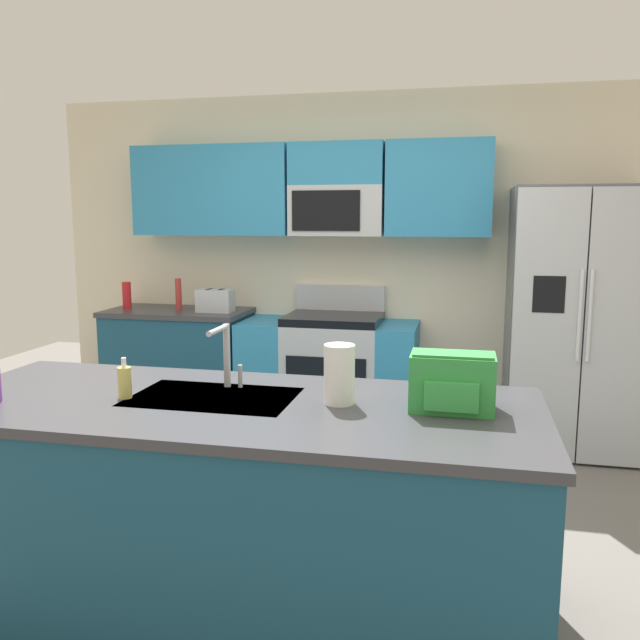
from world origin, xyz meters
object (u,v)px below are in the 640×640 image
Objects in this scene: toaster at (215,301)px; bottle_red at (127,295)px; paper_towel_roll at (339,374)px; sink_faucet at (226,351)px; backpack at (452,381)px; range_oven at (329,372)px; pepper_mill at (178,294)px; refrigerator at (574,321)px; soap_dispenser at (125,382)px.

toaster is 1.28× the size of bottle_red.
sink_faucet is at bearing 166.81° from paper_towel_roll.
backpack reaches higher than bottle_red.
pepper_mill is at bearing -179.88° from range_oven.
toaster is (-0.91, -0.05, 0.55)m from range_oven.
pepper_mill is (-3.02, 0.07, 0.10)m from refrigerator.
bottle_red is at bearing 179.23° from refrigerator.
pepper_mill reaches higher than soap_dispenser.
paper_towel_roll is (0.53, -2.35, 0.58)m from range_oven.
paper_towel_roll is (0.53, -0.12, -0.05)m from sink_faucet.
toaster is at bearing -1.98° from bottle_red.
sink_faucet is (1.70, -2.21, 0.06)m from bottle_red.
sink_faucet is at bearing -67.20° from toaster.
toaster is 0.99× the size of sink_faucet.
soap_dispenser is (1.35, -2.44, -0.04)m from bottle_red.
toaster is 1.65× the size of soap_dispenser.
range_oven is 4.25× the size of backpack.
refrigerator is 3.02m from pepper_mill.
range_oven is 5.67× the size of paper_towel_roll.
refrigerator is at bearing -2.33° from range_oven.
pepper_mill is 1.06× the size of paper_towel_roll.
range_oven reaches higher than toaster.
range_oven is at bearing 82.03° from soap_dispenser.
paper_towel_roll reaches higher than soap_dispenser.
refrigerator is (1.77, -0.07, 0.48)m from range_oven.
toaster is at bearing 112.80° from sink_faucet.
range_oven reaches higher than soap_dispenser.
toaster is at bearing 179.58° from refrigerator.
toaster is at bearing 103.10° from soap_dispenser.
backpack is at bearing 0.64° from paper_towel_roll.
range_oven is 0.74× the size of refrigerator.
soap_dispenser is (0.90, -2.47, -0.06)m from pepper_mill.
bottle_red is at bearing 138.94° from backpack.
sink_faucet is 0.44m from soap_dispenser.
range_oven is 2.32m from sink_faucet.
refrigerator reaches higher than toaster.
refrigerator is 6.61× the size of toaster.
range_oven is at bearing 102.78° from paper_towel_roll.
sink_faucet is at bearing -60.67° from pepper_mill.
sink_faucet is at bearing -129.26° from refrigerator.
soap_dispenser is 1.33m from backpack.
refrigerator is at bearing 70.74° from backpack.
bottle_red reaches higher than soap_dispenser.
paper_towel_roll is (2.23, -2.33, 0.01)m from bottle_red.
soap_dispenser is at bearing -172.52° from paper_towel_roll.
paper_towel_roll is at bearing -57.93° from toaster.
bottle_red reaches higher than range_oven.
soap_dispenser is at bearing -97.97° from range_oven.
range_oven is 4.86× the size of toaster.
bottle_red is at bearing 178.02° from toaster.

